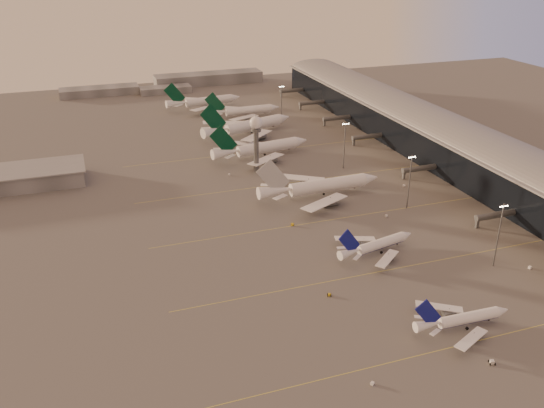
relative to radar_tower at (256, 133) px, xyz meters
name	(u,v)px	position (x,y,z in m)	size (l,w,h in m)	color
ground	(351,294)	(-5.00, -120.00, -20.95)	(700.00, 700.00, 0.00)	#555252
taxiway_markings	(356,215)	(25.00, -64.00, -20.94)	(180.00, 185.25, 0.02)	gold
terminal	(439,138)	(102.88, -9.91, -10.43)	(57.00, 362.00, 23.04)	black
radar_tower	(256,133)	(0.00, 0.00, 0.00)	(6.40, 6.40, 31.10)	#54565B
mast_a	(499,232)	(53.00, -120.00, -7.21)	(3.60, 0.56, 25.00)	#54565B
mast_b	(410,179)	(50.00, -65.00, -7.21)	(3.60, 0.56, 25.00)	#54565B
mast_c	(345,143)	(45.00, -10.00, -7.21)	(3.60, 0.56, 25.00)	#54565B
mast_d	(281,102)	(43.00, 80.00, -7.21)	(3.60, 0.56, 25.00)	#54565B
distant_horizon	(178,83)	(-2.38, 205.14, -17.06)	(165.00, 37.50, 9.00)	slate
narrowbody_near	(462,321)	(18.83, -147.87, -18.28)	(33.74, 26.93, 13.18)	white
narrowbody_mid	(376,246)	(16.82, -97.31, -18.06)	(36.00, 28.43, 14.25)	white
widebody_white	(320,189)	(18.47, -40.11, -17.17)	(61.93, 49.59, 21.78)	white
greentail_a	(261,150)	(9.73, 21.18, -17.13)	(59.18, 47.45, 21.61)	white
greentail_b	(248,128)	(14.84, 62.74, -16.74)	(63.45, 50.44, 23.85)	white
greentail_c	(244,112)	(23.47, 101.33, -17.57)	(52.75, 42.56, 19.15)	white
greentail_d	(204,103)	(3.57, 133.93, -17.30)	(56.79, 45.61, 20.67)	white
gsv_truck_a	(373,381)	(-18.83, -161.23, -19.96)	(4.93, 4.09, 1.93)	silver
gsv_tug_near	(492,362)	(16.80, -164.91, -20.39)	(3.43, 4.34, 1.08)	silver
gsv_catering_a	(531,264)	(64.42, -126.22, -18.91)	(5.34, 3.25, 4.08)	silver
gsv_tug_mid	(329,295)	(-12.31, -118.42, -20.51)	(3.46, 2.83, 0.86)	gold
gsv_truck_b	(387,215)	(36.91, -70.30, -19.88)	(5.52, 3.68, 2.10)	silver
gsv_truck_c	(293,223)	(-4.67, -64.57, -19.82)	(5.27, 5.23, 2.21)	gold
gsv_catering_b	(405,183)	(62.01, -43.11, -18.92)	(5.27, 3.11, 4.05)	silver
gsv_tug_far	(267,180)	(1.12, -14.27, -20.45)	(2.65, 3.74, 0.98)	silver
gsv_truck_d	(229,173)	(-14.72, -0.05, -19.99)	(2.36, 4.87, 1.89)	silver
gsv_tug_hangar	(293,142)	(35.15, 37.65, -20.41)	(3.93, 2.66, 1.05)	silver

